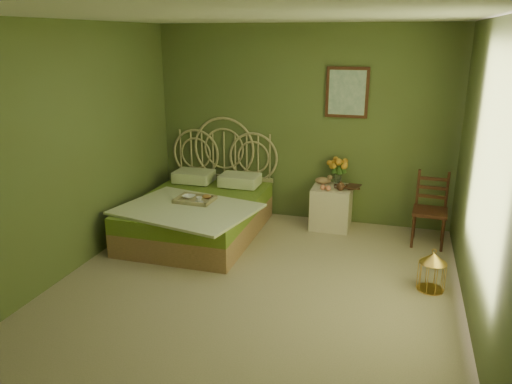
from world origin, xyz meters
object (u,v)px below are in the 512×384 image
(bed, at_px, (200,211))
(nightstand, at_px, (332,201))
(birdcage, at_px, (432,272))
(chair, at_px, (430,204))

(bed, height_order, nightstand, bed)
(birdcage, bearing_deg, bed, 164.97)
(bed, relative_size, chair, 2.45)
(chair, bearing_deg, nightstand, 174.80)
(bed, distance_m, birdcage, 2.90)
(chair, distance_m, birdcage, 1.30)
(bed, bearing_deg, chair, 10.40)
(nightstand, distance_m, birdcage, 1.90)
(nightstand, relative_size, chair, 1.10)
(chair, bearing_deg, bed, -165.92)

